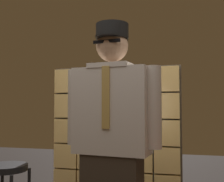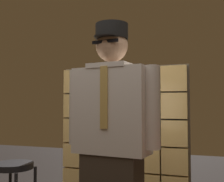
# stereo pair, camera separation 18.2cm
# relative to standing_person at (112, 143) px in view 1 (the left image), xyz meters

# --- Properties ---
(glass_block_wall) EXTENTS (1.40, 0.10, 1.67)m
(glass_block_wall) POSITION_rel_standing_person_xyz_m (-0.20, 0.94, -0.14)
(glass_block_wall) COLOR #F2C672
(glass_block_wall) RESTS_ON ground
(standing_person) EXTENTS (0.73, 0.34, 1.83)m
(standing_person) POSITION_rel_standing_person_xyz_m (0.00, 0.00, 0.00)
(standing_person) COLOR #382D23
(standing_person) RESTS_ON ground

